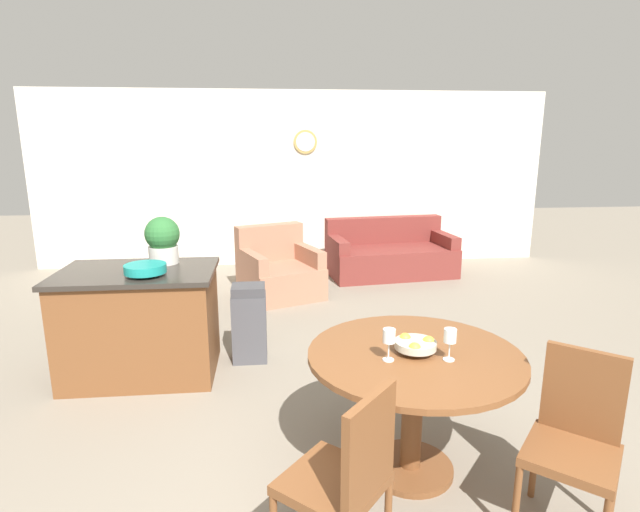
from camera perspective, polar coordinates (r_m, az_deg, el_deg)
name	(u,v)px	position (r m, az deg, el deg)	size (l,w,h in m)	color
wall_back	(294,179)	(7.94, -2.94, 8.76)	(8.00, 0.09, 2.70)	silver
dining_table	(414,381)	(3.06, 10.67, -13.82)	(1.25, 1.25, 0.78)	brown
dining_chair_near_left	(346,475)	(2.42, 3.04, -23.71)	(0.59, 0.59, 0.94)	brown
dining_chair_near_right	(575,435)	(2.97, 27.14, -17.73)	(0.59, 0.59, 0.94)	brown
fruit_bowl	(416,345)	(2.96, 10.87, -9.91)	(0.24, 0.24, 0.10)	#B7B29E
wine_glass_left	(389,337)	(2.81, 7.90, -9.20)	(0.07, 0.07, 0.18)	silver
wine_glass_right	(450,337)	(2.88, 14.64, -8.97)	(0.07, 0.07, 0.18)	silver
kitchen_island	(141,323)	(4.51, -19.79, -7.17)	(1.27, 0.85, 0.92)	brown
teal_bowl	(145,269)	(4.17, -19.34, -1.38)	(0.33, 0.33, 0.09)	teal
potted_plant	(163,239)	(4.51, -17.55, 1.83)	(0.30, 0.30, 0.41)	beige
trash_bin	(249,323)	(4.60, -8.07, -7.61)	(0.31, 0.26, 0.71)	#47474C
couch	(390,255)	(7.48, 7.97, 0.06)	(1.90, 1.12, 0.81)	maroon
armchair	(279,273)	(6.44, -4.74, -1.91)	(1.17, 1.18, 0.88)	#A87056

